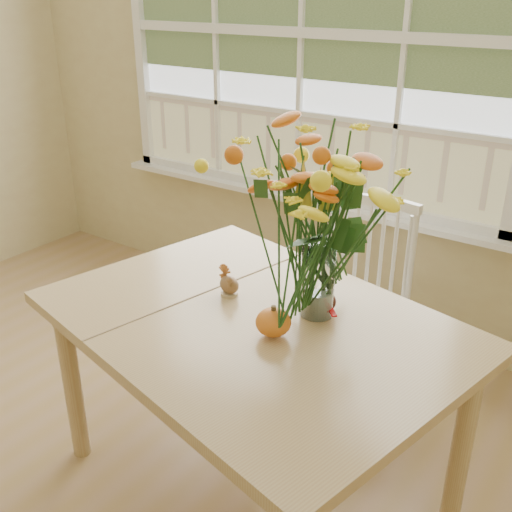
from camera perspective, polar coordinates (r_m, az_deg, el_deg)
The scene contains 8 objects.
wall_back at distance 3.25m, azimuth 4.56°, elevation 16.99°, with size 4.00×0.02×2.70m, color #C8B580.
window at distance 3.20m, azimuth 4.30°, elevation 20.14°, with size 2.42×0.12×1.74m.
dining_table at distance 2.07m, azimuth -0.32°, elevation -8.05°, with size 1.57×1.27×0.75m.
windsor_chair at distance 2.70m, azimuth 9.73°, elevation -3.46°, with size 0.47×0.45×0.92m.
flower_vase at distance 1.90m, azimuth 6.25°, elevation 4.42°, with size 0.53×0.53×0.63m.
pumpkin at distance 1.91m, azimuth 1.66°, elevation -6.45°, with size 0.11×0.11×0.09m, color orange.
turkey_figurine at distance 2.15m, azimuth -2.57°, elevation -2.75°, with size 0.09×0.07×0.10m.
dark_gourd at distance 2.06m, azimuth 6.58°, elevation -4.42°, with size 0.13×0.11×0.07m.
Camera 1 is at (1.65, -0.52, 1.77)m, focal length 42.00 mm.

